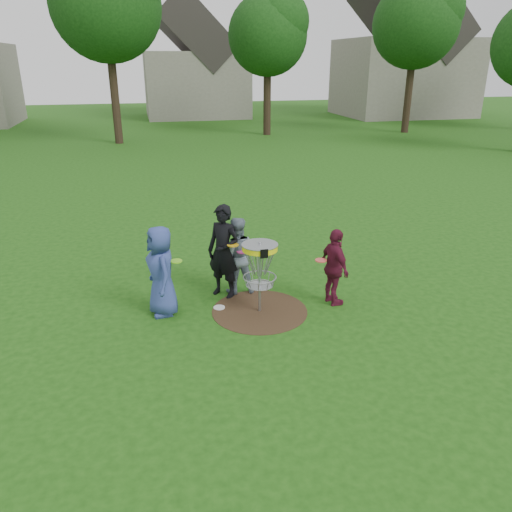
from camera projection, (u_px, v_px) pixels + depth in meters
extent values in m
plane|color=#19470F|center=(260.00, 311.00, 9.38)|extent=(100.00, 100.00, 0.00)
cylinder|color=#47331E|center=(260.00, 311.00, 9.38)|extent=(1.80, 1.80, 0.01)
imported|color=#324289|center=(161.00, 271.00, 9.02)|extent=(0.69, 0.92, 1.69)
imported|color=black|center=(223.00, 252.00, 9.70)|extent=(0.80, 0.79, 1.86)
imported|color=slate|center=(236.00, 255.00, 9.90)|extent=(0.78, 0.62, 1.57)
imported|color=maroon|center=(335.00, 267.00, 9.41)|extent=(0.51, 0.93, 1.51)
cylinder|color=silver|center=(219.00, 308.00, 9.49)|extent=(0.22, 0.22, 0.02)
cylinder|color=#9EA0A5|center=(260.00, 278.00, 9.13)|extent=(0.05, 0.05, 1.38)
cylinder|color=yellow|center=(260.00, 247.00, 8.91)|extent=(0.64, 0.64, 0.10)
cylinder|color=#9EA0A5|center=(260.00, 245.00, 8.89)|extent=(0.66, 0.66, 0.01)
cube|color=black|center=(264.00, 254.00, 8.62)|extent=(0.14, 0.02, 0.16)
torus|color=#9EA0A5|center=(260.00, 277.00, 9.13)|extent=(0.62, 0.62, 0.02)
torus|color=#9EA0A5|center=(260.00, 285.00, 9.19)|extent=(0.50, 0.50, 0.02)
cylinder|color=#9EA0A5|center=(260.00, 285.00, 9.19)|extent=(0.44, 0.44, 0.01)
cylinder|color=#76DD18|center=(176.00, 261.00, 8.96)|extent=(0.22, 0.22, 0.02)
cylinder|color=yellow|center=(233.00, 245.00, 9.44)|extent=(0.22, 0.22, 0.02)
cylinder|color=#EE3EA0|center=(242.00, 252.00, 9.61)|extent=(0.22, 0.22, 0.02)
cylinder|color=#DE413A|center=(321.00, 260.00, 9.29)|extent=(0.22, 0.22, 0.02)
cylinder|color=#38281C|center=(115.00, 101.00, 27.38)|extent=(0.46, 0.46, 4.62)
sphere|color=#164211|center=(106.00, 5.00, 25.65)|extent=(5.72, 5.72, 5.72)
cylinder|color=#38281C|center=(267.00, 103.00, 30.80)|extent=(0.46, 0.46, 3.78)
sphere|color=#164211|center=(268.00, 35.00, 29.38)|extent=(4.68, 4.68, 4.68)
cylinder|color=#38281C|center=(408.00, 99.00, 31.72)|extent=(0.46, 0.46, 4.20)
sphere|color=#164211|center=(416.00, 24.00, 30.14)|extent=(5.20, 5.20, 5.20)
cube|color=gray|center=(195.00, 85.00, 40.81)|extent=(8.00, 7.00, 5.00)
cube|color=#2D2826|center=(193.00, 32.00, 39.36)|extent=(6.11, 7.14, 6.11)
cube|color=gray|center=(403.00, 78.00, 41.50)|extent=(10.00, 8.00, 6.00)
cube|color=#2D2826|center=(410.00, 14.00, 39.74)|extent=(7.64, 8.16, 7.64)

